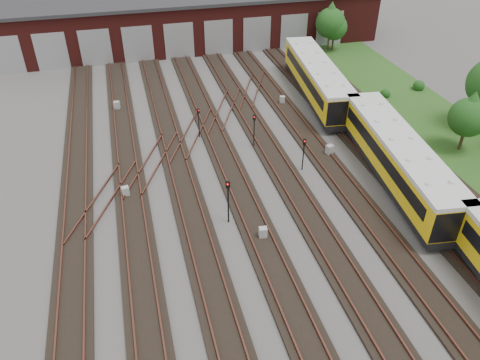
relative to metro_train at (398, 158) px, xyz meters
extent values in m
plane|color=#43403E|center=(-10.00, -2.90, -2.09)|extent=(120.00, 120.00, 0.00)
cube|color=black|center=(-24.00, -2.90, -2.00)|extent=(2.40, 70.00, 0.18)
cube|color=brown|center=(-24.72, -2.90, -1.83)|extent=(0.10, 70.00, 0.15)
cube|color=brown|center=(-23.28, -2.90, -1.83)|extent=(0.10, 70.00, 0.15)
cube|color=black|center=(-20.00, -2.90, -2.00)|extent=(2.40, 70.00, 0.18)
cube|color=brown|center=(-20.72, -2.90, -1.83)|extent=(0.10, 70.00, 0.15)
cube|color=brown|center=(-19.28, -2.90, -1.83)|extent=(0.10, 70.00, 0.15)
cube|color=black|center=(-16.00, -2.90, -2.00)|extent=(2.40, 70.00, 0.18)
cube|color=brown|center=(-16.72, -2.90, -1.83)|extent=(0.10, 70.00, 0.15)
cube|color=brown|center=(-15.28, -2.90, -1.83)|extent=(0.10, 70.00, 0.15)
cube|color=black|center=(-12.00, -2.90, -2.00)|extent=(2.40, 70.00, 0.18)
cube|color=brown|center=(-12.72, -2.90, -1.83)|extent=(0.10, 70.00, 0.15)
cube|color=brown|center=(-11.28, -2.90, -1.83)|extent=(0.10, 70.00, 0.15)
cube|color=black|center=(-8.00, -2.90, -2.00)|extent=(2.40, 70.00, 0.18)
cube|color=brown|center=(-8.72, -2.90, -1.83)|extent=(0.10, 70.00, 0.15)
cube|color=brown|center=(-7.28, -2.90, -1.83)|extent=(0.10, 70.00, 0.15)
cube|color=black|center=(-4.00, -2.90, -2.00)|extent=(2.40, 70.00, 0.18)
cube|color=brown|center=(-4.72, -2.90, -1.83)|extent=(0.10, 70.00, 0.15)
cube|color=brown|center=(-3.28, -2.90, -1.83)|extent=(0.10, 70.00, 0.15)
cube|color=black|center=(0.00, -2.90, -2.00)|extent=(2.40, 70.00, 0.18)
cube|color=brown|center=(-0.72, -2.90, -1.83)|extent=(0.10, 70.00, 0.15)
cube|color=brown|center=(0.72, -2.90, -1.83)|extent=(0.10, 70.00, 0.15)
cube|color=black|center=(4.00, -2.90, -2.00)|extent=(2.40, 70.00, 0.18)
cube|color=brown|center=(3.28, -2.90, -1.83)|extent=(0.10, 70.00, 0.15)
cube|color=brown|center=(4.72, -2.90, -1.83)|extent=(0.10, 70.00, 0.15)
cube|color=brown|center=(-18.00, 7.10, -1.83)|extent=(5.40, 9.62, 0.15)
cube|color=brown|center=(-14.00, 11.10, -1.83)|extent=(5.40, 9.62, 0.15)
cube|color=brown|center=(-10.00, 15.10, -1.83)|extent=(5.40, 9.62, 0.15)
cube|color=brown|center=(-22.00, 3.10, -1.83)|extent=(5.40, 9.62, 0.15)
cube|color=brown|center=(-6.00, 19.10, -1.83)|extent=(5.40, 9.62, 0.15)
cube|color=#4E1613|center=(-10.00, 37.10, 0.91)|extent=(50.00, 12.00, 6.00)
cube|color=#929497|center=(-32.00, 31.08, 0.11)|extent=(3.60, 0.12, 4.40)
cube|color=#929497|center=(-27.00, 31.08, 0.11)|extent=(3.60, 0.12, 4.40)
cube|color=#929497|center=(-22.00, 31.08, 0.11)|extent=(3.60, 0.12, 4.40)
cube|color=#929497|center=(-17.00, 31.08, 0.11)|extent=(3.60, 0.12, 4.40)
cube|color=#929497|center=(-12.00, 31.08, 0.11)|extent=(3.60, 0.12, 4.40)
cube|color=#929497|center=(-7.00, 31.08, 0.11)|extent=(3.60, 0.12, 4.40)
cube|color=#929497|center=(-2.00, 31.08, 0.11)|extent=(3.60, 0.12, 4.40)
cube|color=#929497|center=(3.00, 31.08, 0.11)|extent=(3.60, 0.12, 4.40)
cube|color=#929497|center=(8.00, 31.08, 0.11)|extent=(3.60, 0.12, 4.40)
cube|color=#264918|center=(9.00, 7.10, -2.06)|extent=(8.00, 55.00, 0.05)
cube|color=black|center=(0.00, 0.00, -1.43)|extent=(4.51, 16.80, 0.66)
cube|color=orange|center=(0.00, 0.00, 0.12)|extent=(4.84, 16.84, 2.44)
cube|color=silver|center=(0.00, 0.00, 1.51)|extent=(4.95, 16.86, 0.33)
cube|color=black|center=(-1.45, 0.17, 0.40)|extent=(1.81, 14.53, 0.94)
cube|color=black|center=(1.45, -0.17, 0.40)|extent=(1.81, 14.53, 0.94)
cube|color=black|center=(0.00, 16.00, -1.43)|extent=(4.51, 16.80, 0.66)
cube|color=orange|center=(0.00, 16.00, 0.12)|extent=(4.84, 16.84, 2.44)
cube|color=silver|center=(0.00, 16.00, 1.51)|extent=(4.95, 16.86, 0.33)
cube|color=black|center=(-1.45, 16.17, 0.40)|extent=(1.81, 14.53, 0.94)
cube|color=black|center=(1.45, 15.83, 0.40)|extent=(1.81, 14.53, 0.94)
cylinder|color=black|center=(-13.67, -1.61, -0.63)|extent=(0.11, 0.11, 2.92)
cube|color=black|center=(-13.67, -1.61, 1.09)|extent=(0.31, 0.25, 0.53)
sphere|color=red|center=(-13.67, -1.72, 1.20)|extent=(0.13, 0.13, 0.13)
cylinder|color=black|center=(-13.40, 10.70, -0.89)|extent=(0.09, 0.09, 2.40)
cube|color=black|center=(-13.40, 10.70, 0.52)|extent=(0.25, 0.20, 0.43)
sphere|color=red|center=(-13.40, 10.61, 0.61)|extent=(0.10, 0.10, 0.10)
cylinder|color=black|center=(-6.32, 3.31, -0.92)|extent=(0.10, 0.10, 2.35)
cube|color=black|center=(-6.32, 3.31, 0.51)|extent=(0.28, 0.21, 0.50)
sphere|color=red|center=(-6.32, 3.21, 0.61)|extent=(0.12, 0.12, 0.12)
cylinder|color=black|center=(-9.14, 7.70, -0.75)|extent=(0.09, 0.09, 2.69)
cube|color=black|center=(-9.14, 7.70, 0.83)|extent=(0.27, 0.22, 0.47)
sphere|color=red|center=(-9.14, 7.61, 0.92)|extent=(0.11, 0.11, 0.11)
cube|color=#A7AAAC|center=(-20.39, 3.20, -1.65)|extent=(0.58, 0.51, 0.87)
cube|color=#A7AAAC|center=(-20.35, 18.21, -1.63)|extent=(0.65, 0.59, 0.92)
cube|color=#A7AAAC|center=(-11.86, -3.84, -1.65)|extent=(0.58, 0.50, 0.88)
cube|color=#A7AAAC|center=(-3.90, 15.34, -1.66)|extent=(0.60, 0.54, 0.85)
cube|color=#A7AAAC|center=(-3.28, 4.85, -1.62)|extent=(0.68, 0.61, 0.94)
cylinder|color=#372A18|center=(7.14, 29.16, -1.12)|extent=(0.23, 0.23, 1.93)
sphere|color=#1A4413|center=(7.14, 29.16, 1.45)|extent=(3.75, 3.75, 3.75)
cone|color=#1A4413|center=(7.14, 29.16, 2.79)|extent=(3.22, 3.22, 2.68)
cylinder|color=#372A18|center=(7.70, 28.95, -1.27)|extent=(0.24, 0.24, 1.65)
sphere|color=#1A4413|center=(7.70, 28.95, 0.93)|extent=(3.21, 3.21, 3.21)
cone|color=#1A4413|center=(7.70, 28.95, 2.08)|extent=(2.75, 2.75, 2.29)
cylinder|color=#372A18|center=(8.04, 2.84, -1.24)|extent=(0.27, 0.27, 1.69)
sphere|color=#1A4413|center=(8.04, 2.84, 1.01)|extent=(3.29, 3.29, 3.29)
cone|color=#1A4413|center=(8.04, 2.84, 2.19)|extent=(2.82, 2.82, 2.35)
sphere|color=#1A4413|center=(7.18, 14.16, -1.57)|extent=(1.04, 1.04, 1.04)
sphere|color=#1A4413|center=(11.64, 14.96, -1.47)|extent=(1.24, 1.24, 1.24)
camera|label=1|loc=(-19.29, -26.10, 18.91)|focal=35.00mm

